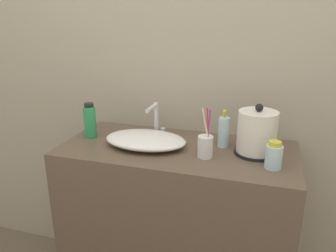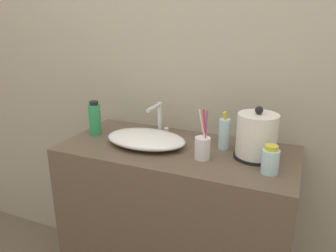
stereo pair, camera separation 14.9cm
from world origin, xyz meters
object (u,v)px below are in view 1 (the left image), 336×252
object	(u,v)px
electric_kettle	(257,134)
faucet	(156,118)
toothbrush_cup	(205,146)
shampoo_bottle	(90,121)
lotion_bottle	(224,132)
mouthwash_bottle	(274,156)

from	to	relation	value
electric_kettle	faucet	bearing A→B (deg)	170.39
electric_kettle	toothbrush_cup	size ratio (longest dim) A/B	1.02
toothbrush_cup	shampoo_bottle	distance (m)	0.60
toothbrush_cup	lotion_bottle	xyz separation A→B (m)	(0.06, 0.15, 0.02)
toothbrush_cup	shampoo_bottle	xyz separation A→B (m)	(-0.59, 0.08, 0.03)
faucet	toothbrush_cup	world-z (taller)	toothbrush_cup
electric_kettle	toothbrush_cup	xyz separation A→B (m)	(-0.20, -0.10, -0.04)
faucet	mouthwash_bottle	size ratio (longest dim) A/B	1.50
faucet	shampoo_bottle	bearing A→B (deg)	-161.25
mouthwash_bottle	toothbrush_cup	bearing A→B (deg)	174.62
electric_kettle	shampoo_bottle	distance (m)	0.80
faucet	lotion_bottle	distance (m)	0.34
electric_kettle	lotion_bottle	xyz separation A→B (m)	(-0.15, 0.05, -0.02)
mouthwash_bottle	shampoo_bottle	bearing A→B (deg)	173.18
electric_kettle	toothbrush_cup	bearing A→B (deg)	-153.83
toothbrush_cup	shampoo_bottle	size ratio (longest dim) A/B	1.28
lotion_bottle	shampoo_bottle	size ratio (longest dim) A/B	1.01
faucet	lotion_bottle	xyz separation A→B (m)	(0.34, -0.04, -0.02)
faucet	shampoo_bottle	distance (m)	0.33
shampoo_bottle	faucet	bearing A→B (deg)	18.75
lotion_bottle	faucet	bearing A→B (deg)	173.73
shampoo_bottle	mouthwash_bottle	size ratio (longest dim) A/B	1.53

